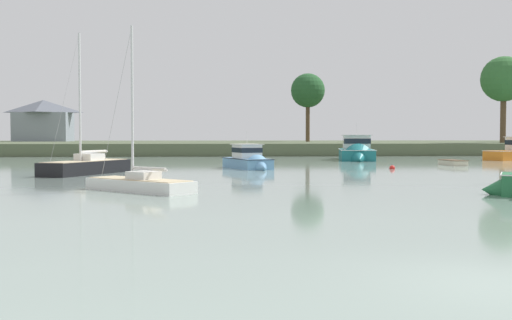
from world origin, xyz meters
TOP-DOWN VIEW (x-y plane):
  - ground_plane at (0.00, 0.00)m, footprint 412.29×412.29m
  - far_shore_bank at (0.00, 91.77)m, footprint 185.53×49.02m
  - cruiser_teal at (10.14, 54.92)m, footprint 5.10×11.07m
  - dinghy_cream at (16.08, 43.30)m, footprint 1.63×3.49m
  - sailboat_black at (-13.81, 32.68)m, footprint 5.23×7.91m
  - sailboat_white at (-8.62, 19.21)m, footprint 5.61×5.41m
  - cruiser_skyblue at (-2.22, 38.82)m, footprint 4.10×7.11m
  - mooring_buoy_red at (8.94, 37.56)m, footprint 0.44×0.44m
  - shore_tree_inland_b at (35.15, 73.79)m, footprint 6.27×6.27m
  - shore_tree_center_left at (10.44, 91.64)m, footprint 5.61×5.61m
  - cottage_eastern at (-35.02, 101.81)m, footprint 9.99×7.28m

SIDE VIEW (x-z plane):
  - ground_plane at x=0.00m, z-range 0.00..0.00m
  - mooring_buoy_red at x=8.94m, z-range -0.17..0.32m
  - dinghy_cream at x=16.08m, z-range -0.17..0.49m
  - sailboat_white at x=-8.62m, z-range -3.95..4.31m
  - sailboat_black at x=-13.81m, z-range -4.84..5.30m
  - cruiser_skyblue at x=-2.22m, z-range -1.43..2.35m
  - cruiser_teal at x=10.14m, z-range -2.04..3.26m
  - far_shore_bank at x=0.00m, z-range 0.00..1.59m
  - cottage_eastern at x=-35.02m, z-range 1.72..8.99m
  - shore_tree_center_left at x=10.44m, z-range 4.33..15.58m
  - shore_tree_inland_b at x=35.15m, z-range 4.37..16.39m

